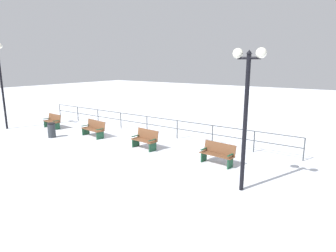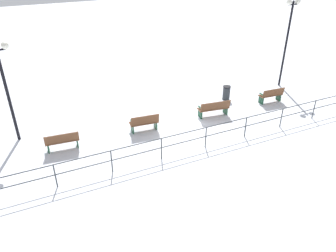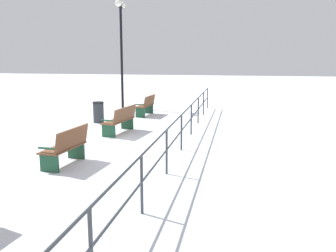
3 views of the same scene
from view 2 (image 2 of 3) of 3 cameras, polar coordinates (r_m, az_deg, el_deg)
ground_plane at (r=16.66m, az=1.90°, el=0.77°), size 80.00×80.00×0.00m
bench_nearest at (r=19.38m, az=17.46°, el=5.15°), size 0.60×1.41×0.88m
bench_second at (r=17.13m, az=7.95°, el=3.07°), size 0.78×1.69×0.90m
bench_third at (r=15.66m, az=-4.13°, el=0.59°), size 0.71×1.41×0.91m
bench_fourth at (r=14.92m, az=-17.84°, el=-2.46°), size 0.62×1.47×0.87m
lamppost_near at (r=21.11m, az=20.26°, el=16.01°), size 0.31×0.94×5.16m
lamppost_middle at (r=15.39m, az=-26.76°, el=8.13°), size 0.31×1.01×4.47m
waterfront_railing at (r=14.37m, az=6.60°, el=-1.30°), size 0.05×17.04×1.01m
trash_bin at (r=19.17m, az=10.07°, el=5.68°), size 0.43×0.43×0.81m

